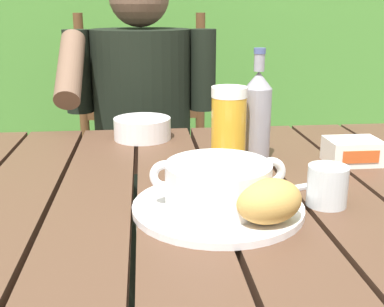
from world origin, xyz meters
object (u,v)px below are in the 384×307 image
object	(u,v)px
water_glass_small	(327,186)
person_eating	(142,122)
soup_bowl	(218,183)
table_knife	(288,189)
diner_bowl	(142,128)
butter_tub	(353,151)
chair_near_diner	(144,164)
bread_roll	(269,201)
serving_plate	(218,207)
beer_bottle	(257,115)
beer_glass	(229,127)

from	to	relation	value
water_glass_small	person_eating	bearing A→B (deg)	111.14
soup_bowl	table_knife	size ratio (longest dim) A/B	1.46
water_glass_small	diner_bowl	size ratio (longest dim) A/B	0.48
diner_bowl	butter_tub	bearing A→B (deg)	-28.99
chair_near_diner	bread_roll	distance (m)	1.15
water_glass_small	table_knife	bearing A→B (deg)	123.13
chair_near_diner	soup_bowl	world-z (taller)	chair_near_diner
serving_plate	beer_bottle	bearing A→B (deg)	64.98
bread_roll	beer_glass	size ratio (longest dim) A/B	0.78
beer_bottle	water_glass_small	world-z (taller)	beer_bottle
beer_glass	butter_tub	distance (m)	0.28
beer_bottle	butter_tub	xyz separation A→B (m)	(0.20, -0.04, -0.08)
soup_bowl	table_knife	distance (m)	0.17
beer_glass	serving_plate	bearing A→B (deg)	-103.85
beer_glass	table_knife	size ratio (longest dim) A/B	1.11
diner_bowl	beer_glass	bearing A→B (deg)	-54.14
soup_bowl	diner_bowl	world-z (taller)	soup_bowl
table_knife	diner_bowl	bearing A→B (deg)	123.51
chair_near_diner	table_knife	bearing A→B (deg)	-74.26
beer_glass	diner_bowl	distance (m)	0.31
chair_near_diner	soup_bowl	bearing A→B (deg)	-83.10
water_glass_small	diner_bowl	distance (m)	0.56
chair_near_diner	beer_bottle	bearing A→B (deg)	-71.58
beer_bottle	water_glass_small	size ratio (longest dim) A/B	3.51
person_eating	butter_tub	xyz separation A→B (m)	(0.45, -0.59, 0.06)
soup_bowl	diner_bowl	size ratio (longest dim) A/B	1.54
chair_near_diner	butter_tub	size ratio (longest dim) A/B	9.40
beer_bottle	table_knife	distance (m)	0.22
serving_plate	water_glass_small	bearing A→B (deg)	1.68
chair_near_diner	table_knife	world-z (taller)	chair_near_diner
bread_roll	person_eating	bearing A→B (deg)	102.10
beer_glass	water_glass_small	distance (m)	0.26
beer_glass	diner_bowl	world-z (taller)	beer_glass
water_glass_small	beer_glass	bearing A→B (deg)	120.62
beer_glass	table_knife	distance (m)	0.19
serving_plate	soup_bowl	distance (m)	0.04
soup_bowl	serving_plate	bearing A→B (deg)	90.00
serving_plate	water_glass_small	world-z (taller)	water_glass_small
bread_roll	butter_tub	world-z (taller)	bread_roll
chair_near_diner	beer_bottle	distance (m)	0.86
serving_plate	beer_glass	size ratio (longest dim) A/B	1.67
diner_bowl	soup_bowl	bearing A→B (deg)	-75.50
butter_tub	serving_plate	bearing A→B (deg)	-145.47
water_glass_small	diner_bowl	bearing A→B (deg)	123.46
diner_bowl	beer_bottle	bearing A→B (deg)	-39.69
serving_plate	diner_bowl	size ratio (longest dim) A/B	1.96
beer_bottle	butter_tub	distance (m)	0.22
water_glass_small	butter_tub	size ratio (longest dim) A/B	0.62
beer_glass	butter_tub	world-z (taller)	beer_glass
chair_near_diner	butter_tub	world-z (taller)	chair_near_diner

